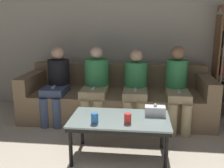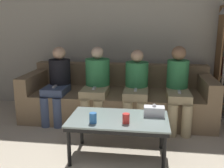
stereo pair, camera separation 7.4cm
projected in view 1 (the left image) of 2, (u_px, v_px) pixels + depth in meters
The scene contains 10 objects.
wall_back at pixel (120, 30), 4.32m from camera, with size 12.00×0.06×2.60m.
couch at pixel (117, 99), 4.00m from camera, with size 2.76×1.00×0.78m.
coffee_table at pixel (120, 122), 2.78m from camera, with size 1.04×0.61×0.45m.
cup_near_left at pixel (95, 118), 2.61m from camera, with size 0.07×0.07×0.11m.
cup_near_right at pixel (128, 118), 2.62m from camera, with size 0.07×0.07×0.10m.
tissue_box at pixel (155, 111), 2.84m from camera, with size 0.22×0.12×0.13m.
seated_person_left_end at pixel (57, 82), 3.82m from camera, with size 0.32×0.65×1.08m.
seated_person_mid_left at pixel (96, 82), 3.76m from camera, with size 0.35×0.69×1.09m.
seated_person_mid_right at pixel (136, 85), 3.69m from camera, with size 0.33×0.69×1.05m.
seated_person_right_end at pixel (177, 85), 3.61m from camera, with size 0.31×0.71×1.11m.
Camera 1 is at (0.36, -0.79, 1.45)m, focal length 42.00 mm.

